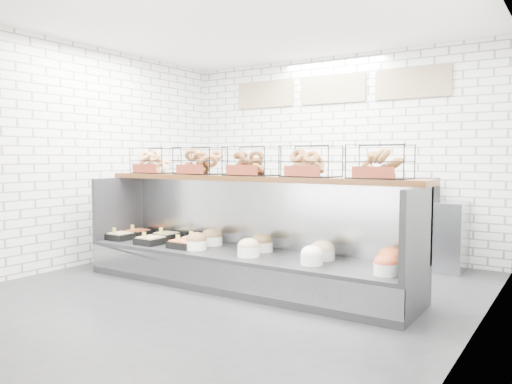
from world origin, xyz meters
The scene contains 5 objects.
ground centered at (0.00, 0.00, 0.00)m, with size 5.50×5.50×0.00m, color black.
room_shell centered at (0.00, 0.60, 2.06)m, with size 5.02×5.51×3.01m.
display_case centered at (0.00, 0.35, 0.33)m, with size 4.00×0.90×1.20m.
bagel_shelf centered at (0.00, 0.52, 1.38)m, with size 4.10×0.50×0.40m.
prep_counter centered at (0.00, 2.43, 0.47)m, with size 4.00×0.60×1.20m.
Camera 1 is at (3.22, -4.28, 1.47)m, focal length 35.00 mm.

